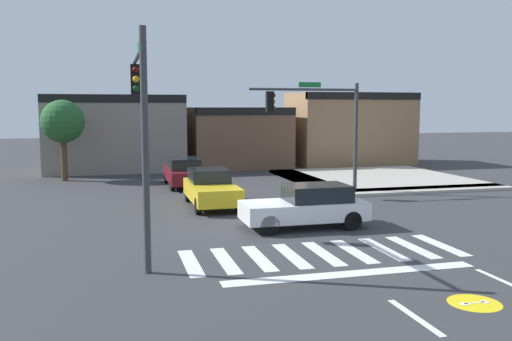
% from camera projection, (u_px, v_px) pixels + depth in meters
% --- Properties ---
extents(ground_plane, '(120.00, 120.00, 0.00)m').
position_uv_depth(ground_plane, '(278.00, 222.00, 20.21)').
color(ground_plane, '#353538').
extents(crosswalk_near, '(8.10, 2.69, 0.01)m').
position_uv_depth(crosswalk_near, '(323.00, 253.00, 15.89)').
color(crosswalk_near, silver).
rests_on(crosswalk_near, ground_plane).
extents(bike_detector_marking, '(1.14, 1.14, 0.01)m').
position_uv_depth(bike_detector_marking, '(474.00, 303.00, 11.87)').
color(bike_detector_marking, yellow).
rests_on(bike_detector_marking, ground_plane).
extents(curb_corner_northeast, '(10.00, 10.60, 0.15)m').
position_uv_depth(curb_corner_northeast, '(372.00, 180.00, 31.39)').
color(curb_corner_northeast, '#B2AA9E').
rests_on(curb_corner_northeast, ground_plane).
extents(storefront_row, '(25.44, 6.94, 5.22)m').
position_uv_depth(storefront_row, '(226.00, 132.00, 38.70)').
color(storefront_row, gray).
rests_on(storefront_row, ground_plane).
extents(traffic_signal_southwest, '(0.32, 5.18, 6.18)m').
position_uv_depth(traffic_signal_southwest, '(140.00, 106.00, 15.31)').
color(traffic_signal_southwest, '#383A3D').
rests_on(traffic_signal_southwest, ground_plane).
extents(traffic_signal_northeast, '(5.43, 0.32, 5.37)m').
position_uv_depth(traffic_signal_northeast, '(317.00, 116.00, 26.05)').
color(traffic_signal_northeast, '#383A3D').
rests_on(traffic_signal_northeast, ground_plane).
extents(car_white, '(4.34, 1.84, 1.50)m').
position_uv_depth(car_white, '(307.00, 206.00, 19.27)').
color(car_white, white).
rests_on(car_white, ground_plane).
extents(car_maroon, '(1.74, 4.48, 1.53)m').
position_uv_depth(car_maroon, '(184.00, 172.00, 29.21)').
color(car_maroon, maroon).
rests_on(car_maroon, ground_plane).
extents(car_yellow, '(1.83, 4.44, 1.55)m').
position_uv_depth(car_yellow, '(211.00, 188.00, 23.36)').
color(car_yellow, gold).
rests_on(car_yellow, ground_plane).
extents(roadside_tree, '(2.44, 2.44, 4.62)m').
position_uv_depth(roadside_tree, '(63.00, 122.00, 31.13)').
color(roadside_tree, '#4C3823').
rests_on(roadside_tree, ground_plane).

